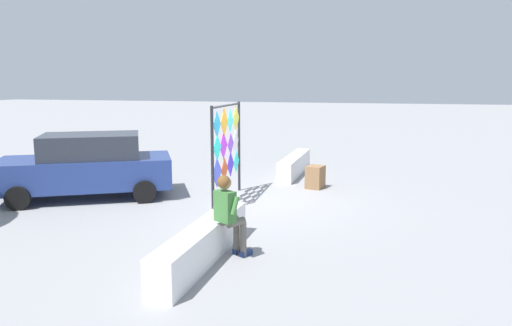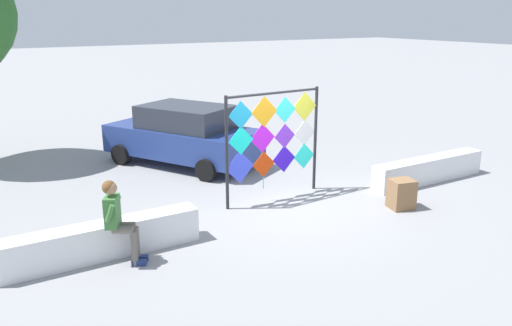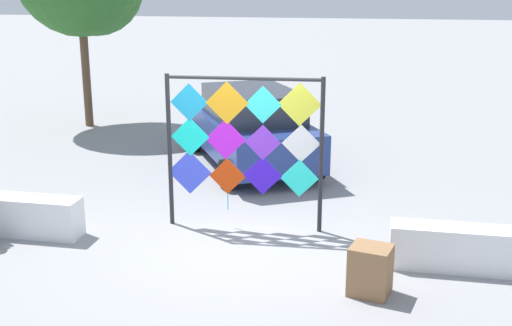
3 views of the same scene
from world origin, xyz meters
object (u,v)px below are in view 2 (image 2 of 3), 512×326
Objects in this scene: kite_display_rack at (273,135)px; parked_car at (184,135)px; seated_vendor at (118,216)px; cardboard_box_large at (401,194)px.

kite_display_rack is 3.68m from parked_car.
parked_car is at bearing 56.63° from seated_vendor.
seated_vendor is at bearing -123.37° from parked_car.
kite_display_rack is at bearing -80.11° from parked_car.
seated_vendor is 5.95m from cardboard_box_large.
kite_display_rack is 3.86× the size of cardboard_box_large.
cardboard_box_large is (2.04, -1.92, -1.15)m from kite_display_rack.
parked_car is (3.24, 4.92, -0.02)m from seated_vendor.
cardboard_box_large is at bearing -5.57° from seated_vendor.
seated_vendor is at bearing 174.43° from cardboard_box_large.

